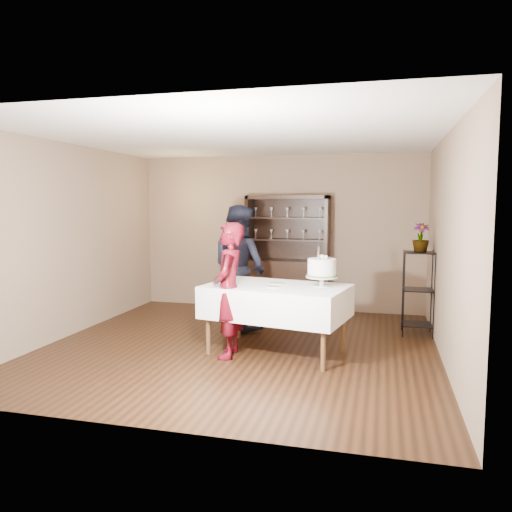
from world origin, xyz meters
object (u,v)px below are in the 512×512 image
Objects in this scene: plant_etagere at (418,290)px; woman at (229,290)px; potted_plant at (421,238)px; cake at (322,269)px; china_hutch at (288,274)px; man at (239,267)px; cake_table at (276,301)px.

plant_etagere is 2.82m from woman.
woman reaches higher than potted_plant.
cake is (1.08, 0.35, 0.25)m from woman.
plant_etagere is at bearing -26.83° from china_hutch.
man reaches higher than plant_etagere.
china_hutch is at bearing 97.47° from cake_table.
potted_plant reaches higher than cake_table.
plant_etagere is 0.64× the size of cake_table.
plant_etagere is 2.22m from cake_table.
cake_table is 1.14× the size of woman.
plant_etagere is 2.59m from man.
man reaches higher than woman.
potted_plant is (2.31, 1.62, 0.57)m from woman.
woman is 4.04× the size of potted_plant.
plant_etagere is 0.65× the size of man.
cake is (0.55, 0.08, 0.41)m from cake_table.
cake_table is at bearing 110.43° from woman.
china_hutch is 2.43m from cake_table.
man is at bearing 143.18° from cake.
china_hutch is 1.43m from man.
cake_table is at bearing -82.53° from china_hutch.
cake_table is 3.50× the size of cake.
cake is at bearing 8.25° from cake_table.
china_hutch is 2.46m from potted_plant.
cake is (1.35, -1.01, 0.14)m from man.
woman reaches higher than plant_etagere.
potted_plant is (1.23, 1.26, 0.32)m from cake.
woman is 2.87m from potted_plant.
potted_plant is at bearing -47.12° from plant_etagere.
china_hutch reaches higher than plant_etagere.
potted_plant is at bearing 37.11° from cake_table.
china_hutch is at bearing 168.78° from woman.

